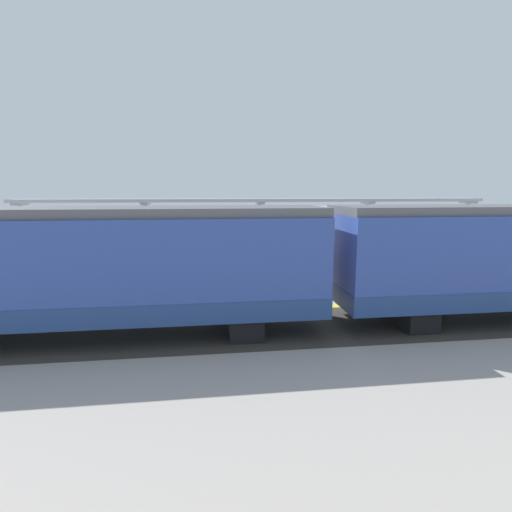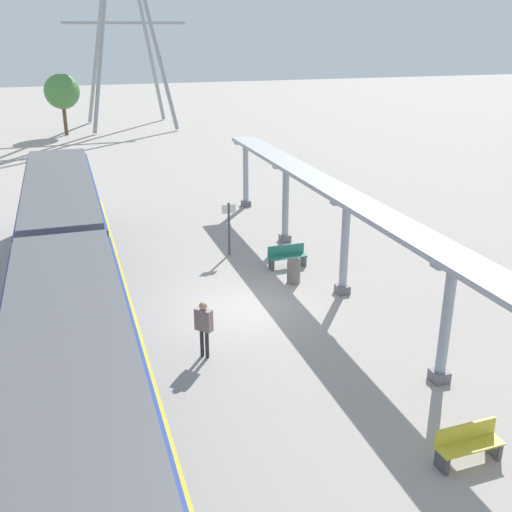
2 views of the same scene
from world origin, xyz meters
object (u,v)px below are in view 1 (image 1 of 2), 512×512
object	(u,v)px
canopy_pillar_fourth	(147,236)
bench_mid_platform	(427,258)
train_far_carriage	(100,270)
canopy_pillar_second	(366,232)
canopy_pillar_nearest	(465,231)
platform_info_sign	(157,251)
trash_bin	(235,263)
canopy_pillar_fifth	(23,237)
canopy_pillar_third	(260,234)
passenger_waiting_near_edge	(349,265)
bench_near_end	(203,263)

from	to	relation	value
canopy_pillar_fourth	bench_mid_platform	bearing A→B (deg)	-94.97
train_far_carriage	canopy_pillar_second	xyz separation A→B (m)	(9.06, -11.39, -0.11)
canopy_pillar_nearest	canopy_pillar_fourth	distance (m)	17.42
canopy_pillar_second	platform_info_sign	size ratio (longest dim) A/B	1.54
canopy_pillar_nearest	platform_info_sign	size ratio (longest dim) A/B	1.54
bench_mid_platform	trash_bin	bearing A→B (deg)	90.22
canopy_pillar_second	platform_info_sign	xyz separation A→B (m)	(-2.74, 10.74, -0.39)
canopy_pillar_fifth	trash_bin	distance (m)	10.33
train_far_carriage	trash_bin	size ratio (longest dim) A/B	13.48
canopy_pillar_fourth	canopy_pillar_fifth	world-z (taller)	same
canopy_pillar_third	bench_mid_platform	world-z (taller)	canopy_pillar_third
platform_info_sign	canopy_pillar_fifth	bearing A→B (deg)	67.62
canopy_pillar_second	canopy_pillar_fifth	world-z (taller)	same
train_far_carriage	canopy_pillar_fourth	size ratio (longest dim) A/B	3.55
trash_bin	canopy_pillar_fourth	bearing A→B (deg)	73.44
train_far_carriage	canopy_pillar_fourth	xyz separation A→B (m)	(9.06, 0.18, -0.11)
canopy_pillar_second	trash_bin	xyz separation A→B (m)	(-1.29, 7.22, -1.27)
train_far_carriage	canopy_pillar_fifth	distance (m)	10.86
canopy_pillar_fourth	platform_info_sign	distance (m)	2.89
canopy_pillar_nearest	passenger_waiting_near_edge	size ratio (longest dim) A/B	1.98
canopy_pillar_fourth	bench_near_end	world-z (taller)	canopy_pillar_fourth
canopy_pillar_fifth	canopy_pillar_nearest	bearing A→B (deg)	-90.00
canopy_pillar_third	passenger_waiting_near_edge	xyz separation A→B (m)	(-5.57, -2.75, -0.65)
bench_mid_platform	passenger_waiting_near_edge	xyz separation A→B (m)	(-4.32, 5.94, 0.62)
trash_bin	platform_info_sign	xyz separation A→B (m)	(-1.44, 3.52, 0.88)
train_far_carriage	canopy_pillar_nearest	world-z (taller)	train_far_carriage
canopy_pillar_fifth	bench_mid_platform	size ratio (longest dim) A/B	2.23
train_far_carriage	bench_near_end	distance (m)	8.62
train_far_carriage	platform_info_sign	distance (m)	6.37
canopy_pillar_nearest	canopy_pillar_fourth	bearing A→B (deg)	90.00
train_far_carriage	platform_info_sign	world-z (taller)	train_far_carriage
canopy_pillar_fifth	passenger_waiting_near_edge	xyz separation A→B (m)	(-5.57, -14.30, -0.65)
train_far_carriage	platform_info_sign	xyz separation A→B (m)	(6.32, -0.66, -0.50)
canopy_pillar_nearest	trash_bin	world-z (taller)	canopy_pillar_nearest
canopy_pillar_third	canopy_pillar_fourth	size ratio (longest dim) A/B	1.00
trash_bin	passenger_waiting_near_edge	distance (m)	5.98
bench_near_end	platform_info_sign	world-z (taller)	platform_info_sign
canopy_pillar_fifth	platform_info_sign	size ratio (longest dim) A/B	1.54
trash_bin	passenger_waiting_near_edge	bearing A→B (deg)	-136.03
canopy_pillar_third	bench_mid_platform	distance (m)	8.87
canopy_pillar_third	passenger_waiting_near_edge	size ratio (longest dim) A/B	1.98
canopy_pillar_fourth	platform_info_sign	world-z (taller)	canopy_pillar_fourth
trash_bin	platform_info_sign	world-z (taller)	platform_info_sign
trash_bin	passenger_waiting_near_edge	world-z (taller)	passenger_waiting_near_edge
canopy_pillar_third	passenger_waiting_near_edge	distance (m)	6.25
canopy_pillar_fourth	passenger_waiting_near_edge	distance (m)	10.17
bench_mid_platform	canopy_pillar_second	bearing A→B (deg)	66.25
canopy_pillar_second	passenger_waiting_near_edge	bearing A→B (deg)	151.01
canopy_pillar_fourth	platform_info_sign	xyz separation A→B (m)	(-2.74, -0.83, -0.39)
trash_bin	train_far_carriage	bearing A→B (deg)	151.71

